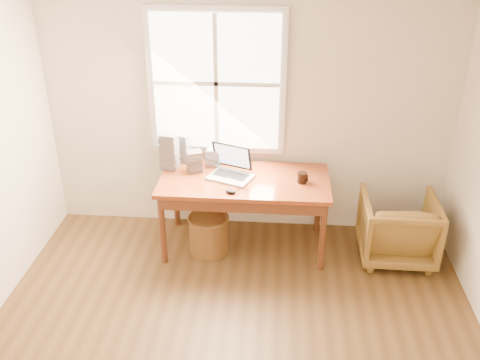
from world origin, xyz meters
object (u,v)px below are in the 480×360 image
(wicker_stool, at_px, (209,234))
(cd_stack_a, at_px, (182,148))
(laptop, at_px, (230,164))
(desk, at_px, (244,181))
(coffee_mug, at_px, (302,178))
(armchair, at_px, (398,228))

(wicker_stool, xyz_separation_m, cd_stack_a, (-0.31, 0.47, 0.71))
(laptop, bearing_deg, desk, 21.42)
(desk, relative_size, coffee_mug, 16.00)
(desk, distance_m, coffee_mug, 0.54)
(cd_stack_a, bearing_deg, laptop, -34.02)
(laptop, distance_m, cd_stack_a, 0.62)
(laptop, bearing_deg, wicker_stool, -127.44)
(coffee_mug, bearing_deg, cd_stack_a, -175.50)
(wicker_stool, distance_m, cd_stack_a, 0.90)
(desk, bearing_deg, armchair, -2.81)
(armchair, height_order, wicker_stool, armchair)
(armchair, xyz_separation_m, laptop, (-1.60, 0.07, 0.58))
(desk, xyz_separation_m, wicker_stool, (-0.34, -0.12, -0.54))
(armchair, distance_m, coffee_mug, 1.05)
(wicker_stool, bearing_deg, desk, 20.00)
(desk, xyz_separation_m, cd_stack_a, (-0.65, 0.35, 0.16))
(wicker_stool, bearing_deg, laptop, 30.99)
(laptop, height_order, coffee_mug, laptop)
(armchair, bearing_deg, desk, -2.13)
(armchair, bearing_deg, cd_stack_a, -10.56)
(armchair, distance_m, laptop, 1.70)
(armchair, xyz_separation_m, cd_stack_a, (-2.12, 0.42, 0.57))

